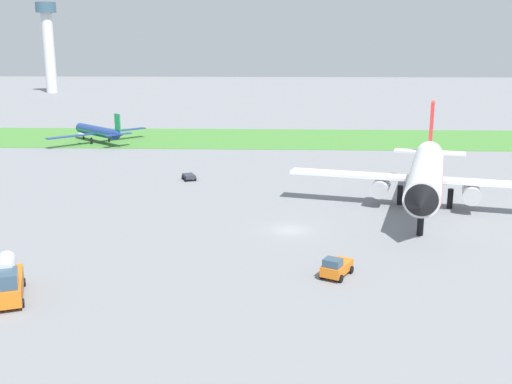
{
  "coord_description": "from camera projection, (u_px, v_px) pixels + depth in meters",
  "views": [
    {
      "loc": [
        -1.13,
        -65.47,
        20.64
      ],
      "look_at": [
        -4.0,
        5.46,
        3.0
      ],
      "focal_mm": 42.72,
      "sensor_mm": 36.0,
      "label": 1
    }
  ],
  "objects": [
    {
      "name": "ground_plane",
      "position": [
        290.0,
        230.0,
        68.41
      ],
      "size": [
        600.0,
        600.0,
        0.0
      ],
      "primitive_type": "plane",
      "color": "gray"
    },
    {
      "name": "grass_taxiway_strip",
      "position": [
        286.0,
        139.0,
        132.22
      ],
      "size": [
        360.0,
        28.0,
        0.08
      ],
      "primitive_type": "cube",
      "color": "#478438",
      "rests_on": "ground_plane"
    },
    {
      "name": "airplane_taxiing_turboprop",
      "position": [
        98.0,
        131.0,
        126.07
      ],
      "size": [
        16.65,
        17.15,
        6.74
      ],
      "rotation": [
        0.0,
        0.0,
        2.37
      ],
      "color": "navy",
      "rests_on": "ground_plane"
    },
    {
      "name": "airplane_midfield_jet",
      "position": [
        426.0,
        175.0,
        76.13
      ],
      "size": [
        34.05,
        33.66,
        12.24
      ],
      "rotation": [
        0.0,
        0.0,
        4.45
      ],
      "color": "white",
      "rests_on": "ground_plane"
    },
    {
      "name": "baggage_cart_near_gate",
      "position": [
        189.0,
        176.0,
        92.8
      ],
      "size": [
        2.54,
        2.87,
        0.9
      ],
      "rotation": [
        0.0,
        0.0,
        1.97
      ],
      "color": "#2D333D",
      "rests_on": "ground_plane"
    },
    {
      "name": "pushback_tug_midfield",
      "position": [
        336.0,
        267.0,
        54.64
      ],
      "size": [
        3.31,
        4.02,
        1.95
      ],
      "rotation": [
        0.0,
        0.0,
        4.23
      ],
      "color": "orange",
      "rests_on": "ground_plane"
    },
    {
      "name": "fuel_truck_by_runway",
      "position": [
        6.0,
        281.0,
        49.81
      ],
      "size": [
        4.6,
        6.93,
        3.29
      ],
      "rotation": [
        0.0,
        0.0,
        5.09
      ],
      "color": "orange",
      "rests_on": "ground_plane"
    },
    {
      "name": "control_tower",
      "position": [
        48.0,
        40.0,
        245.28
      ],
      "size": [
        8.0,
        8.0,
        35.64
      ],
      "color": "silver",
      "rests_on": "ground_plane"
    }
  ]
}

